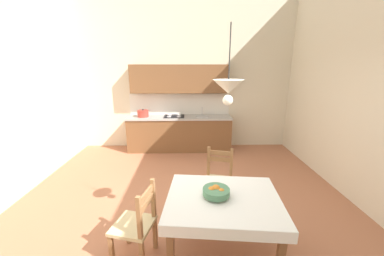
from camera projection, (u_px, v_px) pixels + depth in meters
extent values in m
cube|color=#AD6B4C|center=(183.00, 217.00, 3.38)|extent=(6.12, 6.75, 0.10)
cube|color=beige|center=(185.00, 73.00, 5.86)|extent=(6.12, 0.12, 3.96)
cube|color=brown|center=(180.00, 134.00, 5.91)|extent=(2.66, 0.60, 0.86)
cube|color=#ADA8A3|center=(179.00, 117.00, 5.78)|extent=(2.69, 0.63, 0.04)
cube|color=silver|center=(180.00, 104.00, 6.00)|extent=(2.66, 0.01, 0.55)
cube|color=brown|center=(179.00, 79.00, 5.66)|extent=(2.44, 0.34, 0.70)
cube|color=black|center=(179.00, 151.00, 5.75)|extent=(2.62, 0.02, 0.09)
cylinder|color=silver|center=(202.00, 117.00, 5.80)|extent=(0.34, 0.34, 0.02)
cylinder|color=silver|center=(202.00, 111.00, 5.90)|extent=(0.02, 0.02, 0.22)
cube|color=black|center=(174.00, 116.00, 5.78)|extent=(0.52, 0.42, 0.01)
cylinder|color=silver|center=(169.00, 117.00, 5.68)|extent=(0.11, 0.11, 0.01)
cylinder|color=silver|center=(179.00, 117.00, 5.69)|extent=(0.11, 0.11, 0.01)
cylinder|color=silver|center=(169.00, 115.00, 5.87)|extent=(0.11, 0.11, 0.01)
cylinder|color=silver|center=(179.00, 115.00, 5.88)|extent=(0.11, 0.11, 0.01)
cylinder|color=#B2382D|center=(143.00, 114.00, 5.73)|extent=(0.28, 0.28, 0.15)
cylinder|color=#B2382D|center=(143.00, 111.00, 5.71)|extent=(0.29, 0.29, 0.02)
sphere|color=black|center=(143.00, 110.00, 5.70)|extent=(0.04, 0.04, 0.04)
cube|color=brown|center=(223.00, 198.00, 2.47)|extent=(1.26, 1.04, 0.02)
cube|color=brown|center=(171.00, 253.00, 2.22)|extent=(0.08, 0.08, 0.73)
cube|color=brown|center=(181.00, 204.00, 3.01)|extent=(0.08, 0.08, 0.73)
cube|color=brown|center=(261.00, 207.00, 2.93)|extent=(0.08, 0.08, 0.73)
cube|color=white|center=(223.00, 197.00, 2.47)|extent=(1.33, 1.11, 0.00)
cube|color=white|center=(227.00, 235.00, 2.01)|extent=(1.24, 0.12, 0.12)
cube|color=white|center=(221.00, 180.00, 2.97)|extent=(1.24, 0.12, 0.12)
cube|color=white|center=(168.00, 200.00, 2.53)|extent=(0.10, 1.00, 0.12)
cube|color=white|center=(280.00, 205.00, 2.44)|extent=(0.10, 1.00, 0.12)
cube|color=#D1BC89|center=(218.00, 182.00, 3.43)|extent=(0.51, 0.51, 0.04)
cube|color=#996B42|center=(228.00, 203.00, 3.29)|extent=(0.05, 0.05, 0.41)
cube|color=#996B42|center=(204.00, 200.00, 3.36)|extent=(0.05, 0.05, 0.41)
cube|color=#996B42|center=(231.00, 176.00, 3.55)|extent=(0.05, 0.05, 0.93)
cube|color=#996B42|center=(208.00, 174.00, 3.63)|extent=(0.05, 0.05, 0.93)
cube|color=#996B42|center=(220.00, 153.00, 3.49)|extent=(0.32, 0.10, 0.07)
cube|color=#996B42|center=(220.00, 159.00, 3.52)|extent=(0.32, 0.10, 0.07)
cube|color=#D1BC89|center=(133.00, 225.00, 2.51)|extent=(0.51, 0.51, 0.04)
cube|color=#996B42|center=(112.00, 251.00, 2.44)|extent=(0.05, 0.05, 0.41)
cube|color=#996B42|center=(128.00, 229.00, 2.78)|extent=(0.05, 0.05, 0.41)
cube|color=#996B42|center=(141.00, 237.00, 2.29)|extent=(0.05, 0.05, 0.93)
cube|color=#996B42|center=(154.00, 215.00, 2.63)|extent=(0.05, 0.05, 0.93)
cube|color=#996B42|center=(146.00, 195.00, 2.36)|extent=(0.10, 0.32, 0.07)
cube|color=#996B42|center=(147.00, 203.00, 2.39)|extent=(0.10, 0.32, 0.07)
cylinder|color=#4C7F5B|center=(216.00, 195.00, 2.49)|extent=(0.17, 0.17, 0.02)
cylinder|color=#4C7F5B|center=(216.00, 192.00, 2.47)|extent=(0.30, 0.30, 0.07)
sphere|color=orange|center=(212.00, 190.00, 2.48)|extent=(0.09, 0.09, 0.09)
sphere|color=orange|center=(221.00, 192.00, 2.45)|extent=(0.08, 0.08, 0.08)
sphere|color=orange|center=(216.00, 189.00, 2.50)|extent=(0.10, 0.10, 0.10)
cylinder|color=black|center=(230.00, 53.00, 2.20)|extent=(0.01, 0.01, 0.57)
cone|color=silver|center=(228.00, 87.00, 2.29)|extent=(0.32, 0.32, 0.14)
sphere|color=white|center=(228.00, 100.00, 2.33)|extent=(0.11, 0.11, 0.11)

